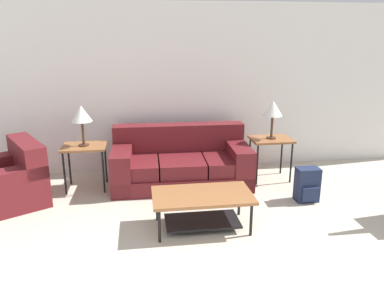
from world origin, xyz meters
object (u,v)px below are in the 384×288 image
side_table_left (84,150)px  table_lamp_right (273,109)px  armchair (3,183)px  side_table_right (271,143)px  backpack (307,185)px  table_lamp_left (81,115)px  couch (181,164)px  coffee_table (202,203)px

side_table_left → table_lamp_right: (2.70, 0.00, 0.51)m
armchair → side_table_left: 1.09m
side_table_left → side_table_right: 2.70m
armchair → table_lamp_right: size_ratio=2.38×
side_table_left → backpack: bearing=-16.0°
side_table_right → table_lamp_left: 2.75m
armchair → table_lamp_right: table_lamp_right is taller
armchair → backpack: size_ratio=2.96×
side_table_right → backpack: (0.22, -0.84, -0.35)m
side_table_left → side_table_right: same height
couch → coffee_table: (0.09, -1.38, 0.01)m
table_lamp_right → backpack: size_ratio=1.24×
coffee_table → side_table_right: 1.87m
coffee_table → side_table_right: side_table_right is taller
coffee_table → table_lamp_right: table_lamp_right is taller
couch → side_table_left: bearing=-178.8°
side_table_right → table_lamp_left: size_ratio=1.13×
couch → side_table_right: size_ratio=3.12×
couch → table_lamp_left: (-1.35, -0.03, 0.78)m
couch → armchair: size_ratio=1.48×
coffee_table → backpack: bearing=19.2°
backpack → couch: bearing=151.2°
side_table_right → backpack: size_ratio=1.40×
side_table_right → couch: bearing=178.8°
coffee_table → backpack: size_ratio=2.45×
side_table_left → backpack: side_table_left is taller
table_lamp_left → table_lamp_right: same height
coffee_table → table_lamp_left: (-1.44, 1.35, 0.77)m
table_lamp_left → couch: bearing=1.2°
coffee_table → side_table_right: size_ratio=1.75×
couch → side_table_left: couch is taller
coffee_table → backpack: (1.48, 0.52, -0.09)m
couch → side_table_right: couch is taller
table_lamp_right → backpack: table_lamp_right is taller
couch → table_lamp_right: 1.56m
table_lamp_left → table_lamp_right: (2.70, 0.00, 0.00)m
couch → table_lamp_right: size_ratio=3.53×
coffee_table → table_lamp_right: 2.00m
table_lamp_right → couch: bearing=178.8°
armchair → table_lamp_right: (3.69, 0.38, 0.79)m
couch → coffee_table: size_ratio=1.78×
table_lamp_left → table_lamp_right: 2.70m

